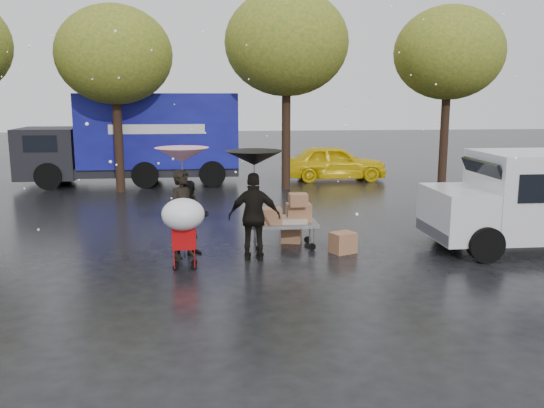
{
  "coord_description": "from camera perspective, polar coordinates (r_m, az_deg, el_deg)",
  "views": [
    {
      "loc": [
        -0.24,
        -10.92,
        3.45
      ],
      "look_at": [
        1.03,
        1.0,
        1.16
      ],
      "focal_mm": 38.0,
      "sensor_mm": 36.0,
      "label": 1
    }
  ],
  "objects": [
    {
      "name": "umbrella_black",
      "position": [
        11.87,
        -1.78,
        4.57
      ],
      "size": [
        1.2,
        1.2,
        2.32
      ],
      "color": "#4C4C4C",
      "rests_on": "ground"
    },
    {
      "name": "yellow_taxi",
      "position": [
        23.68,
        6.17,
        4.11
      ],
      "size": [
        4.26,
        1.76,
        1.44
      ],
      "primitive_type": "imported",
      "rotation": [
        0.0,
        0.0,
        1.56
      ],
      "color": "yellow",
      "rests_on": "ground"
    },
    {
      "name": "person_black",
      "position": [
        12.06,
        -1.75,
        -1.26
      ],
      "size": [
        1.14,
        0.58,
        1.86
      ],
      "primitive_type": "imported",
      "rotation": [
        0.0,
        0.0,
        3.02
      ],
      "color": "black",
      "rests_on": "ground"
    },
    {
      "name": "umbrella_pink",
      "position": [
        12.23,
        -8.91,
        4.83
      ],
      "size": [
        1.14,
        1.14,
        2.36
      ],
      "color": "#4C4C4C",
      "rests_on": "ground"
    },
    {
      "name": "tree_row",
      "position": [
        20.98,
        -6.9,
        15.02
      ],
      "size": [
        21.6,
        4.4,
        7.12
      ],
      "color": "black",
      "rests_on": "ground"
    },
    {
      "name": "person_middle",
      "position": [
        12.62,
        -8.07,
        -1.36
      ],
      "size": [
        0.85,
        0.7,
        1.63
      ],
      "primitive_type": "imported",
      "rotation": [
        0.0,
        0.0,
        0.11
      ],
      "color": "black",
      "rests_on": "ground"
    },
    {
      "name": "box_ground_near",
      "position": [
        12.84,
        7.03,
        -3.82
      ],
      "size": [
        0.63,
        0.58,
        0.46
      ],
      "primitive_type": "cube",
      "rotation": [
        0.0,
        0.0,
        0.42
      ],
      "color": "brown",
      "rests_on": "ground"
    },
    {
      "name": "shopping_cart",
      "position": [
        11.41,
        -8.78,
        -1.4
      ],
      "size": [
        0.84,
        0.84,
        1.46
      ],
      "color": "#BD0A0D",
      "rests_on": "ground"
    },
    {
      "name": "vendor_cart",
      "position": [
        13.08,
        1.56,
        -1.23
      ],
      "size": [
        1.52,
        0.8,
        1.27
      ],
      "color": "slate",
      "rests_on": "ground"
    },
    {
      "name": "blue_truck",
      "position": [
        23.08,
        -13.09,
        6.31
      ],
      "size": [
        8.3,
        2.6,
        3.5
      ],
      "color": "#0F0C66",
      "rests_on": "ground"
    },
    {
      "name": "box_ground_far",
      "position": [
        13.65,
        1.93,
        -3.08
      ],
      "size": [
        0.53,
        0.46,
        0.35
      ],
      "primitive_type": "cube",
      "rotation": [
        0.0,
        0.0,
        -0.27
      ],
      "color": "brown",
      "rests_on": "ground"
    },
    {
      "name": "ground",
      "position": [
        11.45,
        -4.62,
        -6.77
      ],
      "size": [
        90.0,
        90.0,
        0.0
      ],
      "primitive_type": "plane",
      "color": "black",
      "rests_on": "ground"
    },
    {
      "name": "person_pink",
      "position": [
        12.42,
        -8.74,
        -0.94
      ],
      "size": [
        0.81,
        0.81,
        1.9
      ],
      "primitive_type": "imported",
      "rotation": [
        0.0,
        0.0,
        0.78
      ],
      "color": "black",
      "rests_on": "ground"
    }
  ]
}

